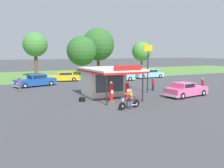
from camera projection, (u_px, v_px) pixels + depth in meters
The scene contains 20 objects.
ground_plane at pixel (106, 104), 21.17m from camera, with size 300.00×300.00×0.00m, color #424247.
grass_verge_strip at pixel (43, 75), 47.75m from camera, with size 120.00×24.00×0.01m, color #56843D.
service_station_kiosk at pixel (105, 79), 25.01m from camera, with size 4.60×7.00×3.43m.
gas_pump_nearside at pixel (111, 93), 21.91m from camera, with size 0.44×0.44×1.92m.
gas_pump_offside at pixel (127, 91), 22.67m from camera, with size 0.44×0.44×1.90m.
motorcycle_with_rider at pixel (130, 101), 19.29m from camera, with size 2.19×0.78×1.58m.
featured_classic_sedan at pixel (186, 90), 24.77m from camera, with size 5.22×2.50×1.47m.
parked_car_back_row_left at pixel (36, 81), 32.21m from camera, with size 5.85×3.29×1.59m.
parked_car_back_row_far_right at pixel (117, 77), 38.77m from camera, with size 5.70×2.84×1.45m.
parked_car_back_row_centre_left at pixel (149, 74), 43.10m from camera, with size 5.63×1.99×1.56m.
parked_car_back_row_far_left at pixel (63, 77), 37.94m from camera, with size 5.62×2.96×1.48m.
bystander_strolling_foreground at pixel (19, 85), 27.17m from camera, with size 0.36×0.36×1.64m.
bystander_chatting_near_pumps at pixel (153, 84), 28.49m from camera, with size 0.34×0.34×1.53m.
bystander_admiring_sedan at pixel (203, 84), 28.22m from camera, with size 0.34×0.34×1.55m.
tree_oak_far_right at pixel (142, 52), 55.61m from camera, with size 4.55×4.55×7.14m.
tree_oak_far_left at pixel (35, 45), 44.21m from camera, with size 4.53×4.53×8.32m.
tree_oak_right at pixel (98, 45), 54.04m from camera, with size 7.36×7.36×10.06m.
tree_oak_left at pixel (82, 51), 47.62m from camera, with size 5.99×5.99×7.89m.
roadside_pole_sign at pixel (148, 61), 26.70m from camera, with size 1.10×0.12×5.39m.
spare_tire_stack at pixel (82, 99), 22.23m from camera, with size 0.60×0.60×0.36m.
Camera 1 is at (-8.83, -18.79, 4.52)m, focal length 38.11 mm.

